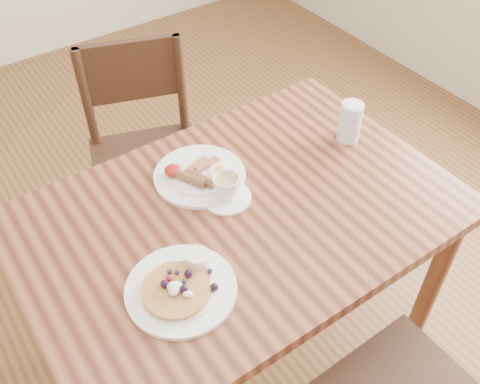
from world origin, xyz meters
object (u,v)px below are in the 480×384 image
at_px(breakfast_plate, 199,175).
at_px(pancake_plate, 182,286).
at_px(dining_table, 240,234).
at_px(teacup_saucer, 226,190).
at_px(water_glass, 350,122).
at_px(chair_far, 145,149).

bearing_deg(breakfast_plate, pancake_plate, -127.49).
relative_size(dining_table, teacup_saucer, 8.57).
xyz_separation_m(pancake_plate, water_glass, (0.73, 0.20, 0.05)).
height_order(teacup_saucer, water_glass, water_glass).
height_order(dining_table, teacup_saucer, teacup_saucer).
distance_m(dining_table, water_glass, 0.49).
bearing_deg(teacup_saucer, pancake_plate, -143.08).
relative_size(breakfast_plate, teacup_saucer, 1.93).
distance_m(pancake_plate, breakfast_plate, 0.40).
bearing_deg(water_glass, breakfast_plate, 166.80).
xyz_separation_m(dining_table, water_glass, (0.46, 0.06, 0.16)).
xyz_separation_m(chair_far, breakfast_plate, (-0.05, -0.50, 0.27)).
distance_m(chair_far, teacup_saucer, 0.68).
bearing_deg(water_glass, teacup_saucer, -179.41).
distance_m(breakfast_plate, water_glass, 0.50).
bearing_deg(breakfast_plate, chair_far, 84.28).
relative_size(pancake_plate, water_glass, 2.08).
bearing_deg(dining_table, chair_far, 87.83).
bearing_deg(dining_table, breakfast_plate, 97.84).
bearing_deg(teacup_saucer, water_glass, 0.59).
bearing_deg(pancake_plate, dining_table, 27.28).
bearing_deg(water_glass, pancake_plate, -164.55).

